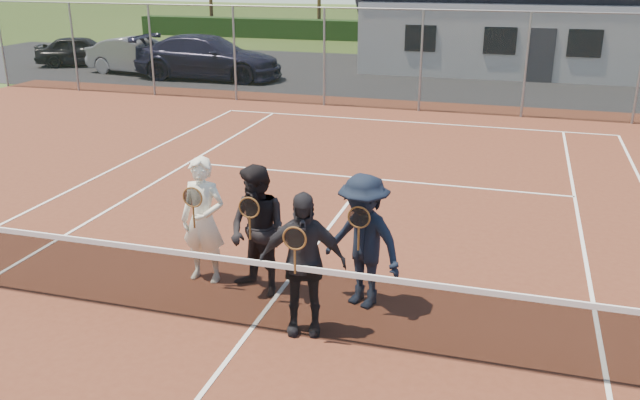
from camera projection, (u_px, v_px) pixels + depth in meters
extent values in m
plane|color=#364D1B|center=(444.00, 78.00, 26.47)|extent=(220.00, 220.00, 0.00)
cube|color=#562819|center=(252.00, 329.00, 8.40)|extent=(30.00, 30.00, 0.02)
cube|color=black|center=(345.00, 73.00, 27.55)|extent=(40.00, 12.00, 0.01)
cube|color=black|center=(471.00, 34.00, 37.13)|extent=(40.00, 1.20, 1.10)
imported|color=black|center=(82.00, 51.00, 29.32)|extent=(4.11, 2.81, 1.30)
imported|color=gray|center=(139.00, 56.00, 27.19)|extent=(4.52, 2.17, 1.43)
imported|color=black|center=(208.00, 57.00, 26.01)|extent=(5.77, 2.49, 1.66)
cube|color=white|center=(410.00, 122.00, 19.13)|extent=(10.97, 0.06, 0.01)
cube|color=white|center=(607.00, 384.00, 7.28)|extent=(0.06, 23.77, 0.01)
cube|color=white|center=(367.00, 178.00, 14.17)|extent=(8.23, 0.06, 0.01)
cube|color=white|center=(252.00, 328.00, 8.39)|extent=(0.06, 12.80, 0.01)
cube|color=black|center=(251.00, 295.00, 8.24)|extent=(11.60, 0.02, 0.88)
cube|color=white|center=(249.00, 262.00, 8.09)|extent=(11.60, 0.03, 0.07)
cylinder|color=slate|center=(2.00, 45.00, 24.13)|extent=(0.07, 0.07, 3.00)
cylinder|color=slate|center=(74.00, 48.00, 23.33)|extent=(0.07, 0.07, 3.00)
cylinder|color=slate|center=(151.00, 51.00, 22.52)|extent=(0.07, 0.07, 3.00)
cylinder|color=slate|center=(235.00, 54.00, 21.71)|extent=(0.07, 0.07, 3.00)
cylinder|color=slate|center=(324.00, 58.00, 20.90)|extent=(0.07, 0.07, 3.00)
cylinder|color=slate|center=(421.00, 62.00, 20.10)|extent=(0.07, 0.07, 3.00)
cylinder|color=slate|center=(526.00, 66.00, 19.29)|extent=(0.07, 0.07, 3.00)
cylinder|color=slate|center=(640.00, 71.00, 18.48)|extent=(0.07, 0.07, 3.00)
cube|color=black|center=(421.00, 62.00, 20.10)|extent=(30.00, 0.03, 3.00)
cylinder|color=slate|center=(424.00, 9.00, 19.60)|extent=(30.00, 0.04, 0.04)
cube|color=silver|center=(553.00, 34.00, 28.54)|extent=(15.00, 8.00, 2.80)
cube|color=#2D2D33|center=(540.00, 56.00, 25.18)|extent=(1.00, 0.06, 2.00)
cube|color=black|center=(420.00, 38.00, 26.22)|extent=(1.20, 0.06, 1.00)
cube|color=black|center=(500.00, 41.00, 25.41)|extent=(1.20, 0.06, 1.00)
cube|color=black|center=(585.00, 43.00, 24.61)|extent=(1.20, 0.06, 1.00)
cylinder|color=#382314|center=(211.00, 2.00, 41.88)|extent=(0.22, 0.22, 3.85)
cylinder|color=#3C2A16|center=(319.00, 4.00, 40.00)|extent=(0.22, 0.22, 3.85)
cylinder|color=#3B2615|center=(511.00, 7.00, 37.04)|extent=(0.22, 0.22, 3.85)
imported|color=white|center=(203.00, 220.00, 9.41)|extent=(0.67, 0.46, 1.80)
torus|color=brown|center=(193.00, 197.00, 9.02)|extent=(0.29, 0.02, 0.29)
cylinder|color=black|center=(193.00, 197.00, 9.02)|extent=(0.25, 0.00, 0.25)
cylinder|color=brown|center=(194.00, 217.00, 9.12)|extent=(0.03, 0.03, 0.32)
imported|color=black|center=(258.00, 231.00, 9.03)|extent=(1.07, 0.97, 1.80)
torus|color=brown|center=(249.00, 208.00, 8.64)|extent=(0.29, 0.02, 0.29)
cylinder|color=black|center=(249.00, 208.00, 8.64)|extent=(0.25, 0.00, 0.25)
cylinder|color=brown|center=(250.00, 228.00, 8.74)|extent=(0.03, 0.03, 0.32)
imported|color=black|center=(302.00, 263.00, 8.07)|extent=(1.13, 0.68, 1.80)
torus|color=brown|center=(295.00, 238.00, 7.69)|extent=(0.29, 0.02, 0.29)
cylinder|color=black|center=(295.00, 238.00, 7.69)|extent=(0.25, 0.00, 0.25)
cylinder|color=brown|center=(295.00, 261.00, 7.78)|extent=(0.03, 0.03, 0.32)
imported|color=black|center=(363.00, 241.00, 8.71)|extent=(1.33, 1.09, 1.80)
torus|color=brown|center=(359.00, 217.00, 8.32)|extent=(0.29, 0.02, 0.29)
cylinder|color=black|center=(359.00, 217.00, 8.32)|extent=(0.25, 0.00, 0.25)
cylinder|color=brown|center=(359.00, 238.00, 8.41)|extent=(0.03, 0.03, 0.32)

